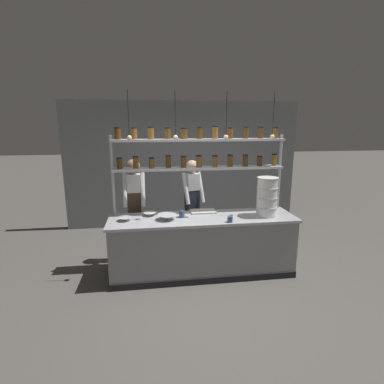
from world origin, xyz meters
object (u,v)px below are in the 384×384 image
(prep_bowl_center_front, at_px, (125,219))
(serving_cup_by_board, at_px, (182,214))
(spice_shelf_unit, at_px, (199,156))
(container_stack, at_px, (267,197))
(cutting_board, at_px, (203,211))
(chef_center, at_px, (192,200))
(prep_bowl_near_left, at_px, (167,217))
(prep_bowl_center_back, at_px, (150,214))
(serving_cup_front, at_px, (230,219))
(chef_left, at_px, (135,203))

(prep_bowl_center_front, height_order, serving_cup_by_board, serving_cup_by_board)
(spice_shelf_unit, height_order, container_stack, spice_shelf_unit)
(serving_cup_by_board, bearing_deg, spice_shelf_unit, 43.84)
(cutting_board, bearing_deg, container_stack, -19.54)
(container_stack, distance_m, cutting_board, 1.03)
(chef_center, distance_m, serving_cup_by_board, 0.82)
(chef_center, height_order, prep_bowl_center_front, chef_center)
(prep_bowl_near_left, bearing_deg, prep_bowl_center_front, 176.48)
(prep_bowl_near_left, relative_size, prep_bowl_center_back, 1.50)
(spice_shelf_unit, relative_size, prep_bowl_center_back, 14.09)
(chef_center, relative_size, prep_bowl_center_back, 8.77)
(serving_cup_by_board, bearing_deg, prep_bowl_near_left, -159.51)
(serving_cup_by_board, bearing_deg, prep_bowl_center_back, 162.90)
(prep_bowl_center_front, bearing_deg, prep_bowl_center_back, 28.45)
(spice_shelf_unit, distance_m, prep_bowl_near_left, 1.08)
(cutting_board, relative_size, prep_bowl_center_front, 2.04)
(cutting_board, xyz_separation_m, serving_cup_by_board, (-0.37, -0.22, 0.04))
(prep_bowl_center_back, relative_size, serving_cup_front, 2.31)
(spice_shelf_unit, relative_size, serving_cup_by_board, 26.45)
(chef_left, distance_m, prep_bowl_center_back, 0.50)
(prep_bowl_center_front, bearing_deg, spice_shelf_unit, 16.53)
(spice_shelf_unit, xyz_separation_m, prep_bowl_center_front, (-1.15, -0.34, -0.87))
(container_stack, height_order, prep_bowl_center_front, container_stack)
(chef_center, bearing_deg, prep_bowl_near_left, -137.73)
(container_stack, bearing_deg, cutting_board, 160.46)
(chef_left, bearing_deg, serving_cup_by_board, -38.87)
(spice_shelf_unit, xyz_separation_m, chef_center, (-0.03, 0.48, -0.83))
(chef_left, distance_m, chef_center, 1.02)
(prep_bowl_near_left, bearing_deg, serving_cup_by_board, 20.49)
(chef_left, xyz_separation_m, chef_center, (1.00, 0.20, -0.04))
(prep_bowl_near_left, height_order, prep_bowl_center_front, prep_bowl_near_left)
(spice_shelf_unit, bearing_deg, serving_cup_front, -60.03)
(chef_left, bearing_deg, container_stack, -18.96)
(cutting_board, bearing_deg, spice_shelf_unit, 132.41)
(spice_shelf_unit, distance_m, serving_cup_by_board, 0.94)
(container_stack, relative_size, serving_cup_by_board, 5.84)
(container_stack, xyz_separation_m, serving_cup_by_board, (-1.30, 0.11, -0.25))
(chef_left, bearing_deg, spice_shelf_unit, -15.75)
(chef_center, bearing_deg, serving_cup_by_board, -126.84)
(prep_bowl_center_back, bearing_deg, cutting_board, 5.05)
(prep_bowl_center_front, xyz_separation_m, serving_cup_by_board, (0.85, 0.05, 0.03))
(spice_shelf_unit, distance_m, serving_cup_front, 1.11)
(serving_cup_by_board, bearing_deg, chef_left, 141.38)
(cutting_board, xyz_separation_m, prep_bowl_center_back, (-0.85, -0.08, 0.01))
(prep_bowl_center_back, bearing_deg, chef_left, 119.39)
(serving_cup_front, bearing_deg, chef_left, 146.85)
(chef_left, relative_size, prep_bowl_near_left, 6.04)
(container_stack, height_order, prep_bowl_near_left, container_stack)
(chef_center, relative_size, cutting_board, 4.24)
(chef_left, height_order, container_stack, chef_left)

